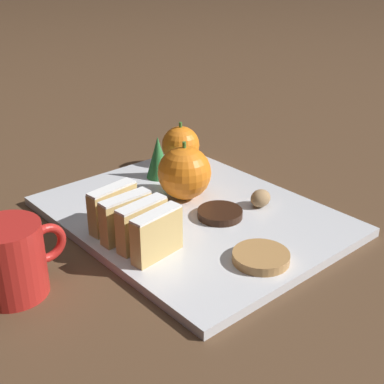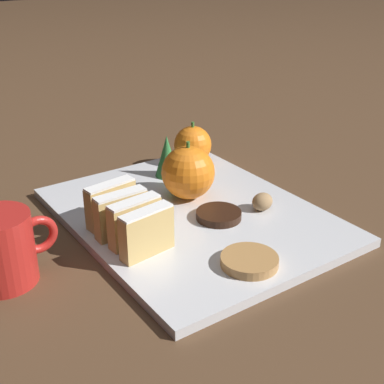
{
  "view_description": "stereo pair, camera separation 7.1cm",
  "coord_description": "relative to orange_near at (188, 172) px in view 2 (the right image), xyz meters",
  "views": [
    {
      "loc": [
        -0.42,
        -0.49,
        0.35
      ],
      "look_at": [
        0.0,
        0.0,
        0.04
      ],
      "focal_mm": 50.0,
      "sensor_mm": 36.0,
      "label": 1
    },
    {
      "loc": [
        -0.37,
        -0.53,
        0.35
      ],
      "look_at": [
        0.0,
        0.0,
        0.04
      ],
      "focal_mm": 50.0,
      "sensor_mm": 36.0,
      "label": 2
    }
  ],
  "objects": [
    {
      "name": "walnut",
      "position": [
        0.06,
        -0.09,
        -0.03
      ],
      "size": [
        0.03,
        0.02,
        0.02
      ],
      "color": "#9E7A51",
      "rests_on": "serving_platter"
    },
    {
      "name": "stollen_slice_fourth",
      "position": [
        -0.13,
        -0.01,
        -0.01
      ],
      "size": [
        0.07,
        0.03,
        0.06
      ],
      "color": "tan",
      "rests_on": "serving_platter"
    },
    {
      "name": "stollen_slice_second",
      "position": [
        -0.12,
        -0.07,
        -0.01
      ],
      "size": [
        0.07,
        0.02,
        0.06
      ],
      "color": "tan",
      "rests_on": "serving_platter"
    },
    {
      "name": "orange_far",
      "position": [
        0.08,
        0.1,
        -0.01
      ],
      "size": [
        0.06,
        0.06,
        0.07
      ],
      "color": "orange",
      "rests_on": "serving_platter"
    },
    {
      "name": "chocolate_cookie",
      "position": [
        -0.0,
        -0.08,
        -0.03
      ],
      "size": [
        0.06,
        0.06,
        0.01
      ],
      "color": "black",
      "rests_on": "serving_platter"
    },
    {
      "name": "orange_near",
      "position": [
        0.0,
        0.0,
        0.0
      ],
      "size": [
        0.08,
        0.08,
        0.08
      ],
      "color": "orange",
      "rests_on": "serving_platter"
    },
    {
      "name": "serving_platter",
      "position": [
        -0.02,
        -0.04,
        -0.04
      ],
      "size": [
        0.31,
        0.39,
        0.01
      ],
      "color": "silver",
      "rests_on": "ground_plane"
    },
    {
      "name": "evergreen_sprig",
      "position": [
        0.02,
        0.08,
        -0.01
      ],
      "size": [
        0.04,
        0.04,
        0.07
      ],
      "color": "#2D7538",
      "rests_on": "serving_platter"
    },
    {
      "name": "coffee_mug",
      "position": [
        -0.28,
        -0.05,
        -0.01
      ],
      "size": [
        0.1,
        0.07,
        0.08
      ],
      "color": "red",
      "rests_on": "ground_plane"
    },
    {
      "name": "ground_plane",
      "position": [
        -0.02,
        -0.04,
        -0.05
      ],
      "size": [
        6.0,
        6.0,
        0.0
      ],
      "primitive_type": "plane",
      "color": "#513823"
    },
    {
      "name": "gingerbread_cookie",
      "position": [
        -0.04,
        -0.19,
        -0.03
      ],
      "size": [
        0.07,
        0.07,
        0.01
      ],
      "color": "#B27F47",
      "rests_on": "serving_platter"
    },
    {
      "name": "stollen_slice_front",
      "position": [
        -0.13,
        -0.1,
        -0.01
      ],
      "size": [
        0.07,
        0.03,
        0.06
      ],
      "color": "tan",
      "rests_on": "serving_platter"
    },
    {
      "name": "stollen_slice_third",
      "position": [
        -0.13,
        -0.04,
        -0.01
      ],
      "size": [
        0.07,
        0.02,
        0.06
      ],
      "color": "tan",
      "rests_on": "serving_platter"
    }
  ]
}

